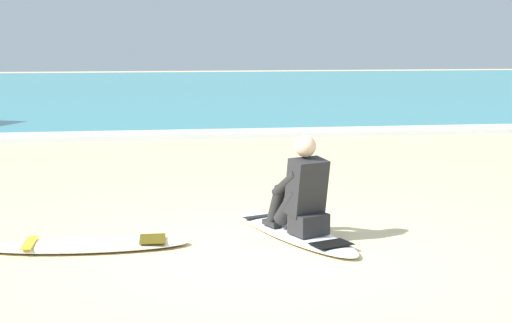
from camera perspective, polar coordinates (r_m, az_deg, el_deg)
ground_plane at (r=6.80m, az=0.75°, el=-7.17°), size 80.00×80.00×0.00m
sea at (r=28.56m, az=-6.41°, el=5.42°), size 80.00×28.00×0.10m
breaking_foam at (r=14.93m, az=-4.41°, el=2.03°), size 80.00×0.90×0.11m
surfboard_main at (r=7.52m, az=2.85°, el=-5.30°), size 1.20×2.14×0.08m
surfer_seated at (r=7.29m, az=3.47°, el=-2.53°), size 0.58×0.77×0.95m
surfboard_spare_near at (r=7.21m, az=-12.57°, el=-6.15°), size 1.88×0.57×0.08m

